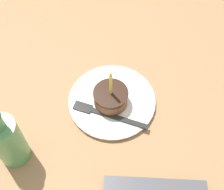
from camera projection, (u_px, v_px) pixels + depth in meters
ground_plane at (123, 109)px, 0.81m from camera, size 2.40×2.40×0.04m
plate at (112, 101)px, 0.79m from camera, size 0.22×0.22×0.01m
cake_slice at (111, 98)px, 0.76m from camera, size 0.09×0.09×0.12m
fork at (105, 114)px, 0.76m from camera, size 0.19×0.07×0.00m
bottle at (7, 140)px, 0.66m from camera, size 0.07×0.07×0.19m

